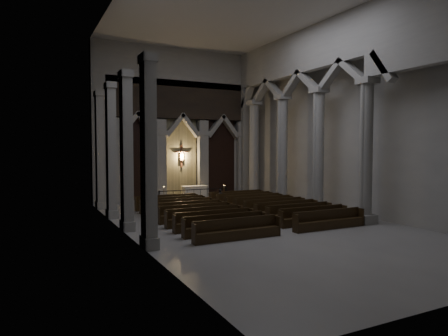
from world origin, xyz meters
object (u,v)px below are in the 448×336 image
altar (194,192)px  candle_stand_left (164,200)px  pews (237,212)px  worshipper (221,197)px  candle_stand_right (224,197)px  altar_rail (194,194)px

altar → candle_stand_left: 3.49m
candle_stand_left → pews: 7.08m
candle_stand_left → pews: size_ratio=0.13×
worshipper → altar: bearing=87.6°
candle_stand_left → pews: candle_stand_left is taller
pews → worshipper: worshipper is taller
candle_stand_left → candle_stand_right: (4.88, 0.05, -0.03)m
pews → worshipper: bearing=74.6°
candle_stand_left → worshipper: bearing=-23.1°
candle_stand_left → altar: bearing=28.5°
altar_rail → candle_stand_left: bearing=-176.4°
altar → altar_rail: altar is taller
altar → candle_stand_right: candle_stand_right is taller
altar → pews: 8.36m
altar_rail → worshipper: size_ratio=4.67×
candle_stand_right → worshipper: bearing=-123.2°
altar → worshipper: 3.36m
altar_rail → pews: bearing=-90.0°
candle_stand_right → pews: size_ratio=0.12×
candle_stand_left → pews: bearing=-70.2°
candle_stand_left → candle_stand_right: 4.88m
candle_stand_left → altar_rail: bearing=3.6°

